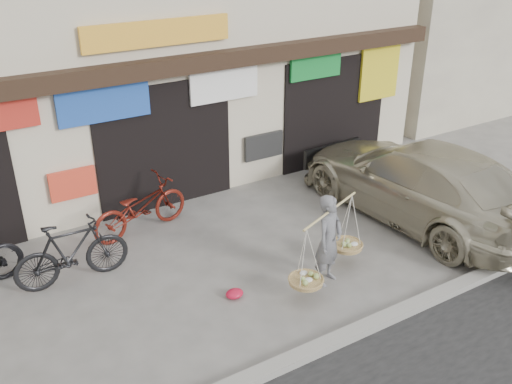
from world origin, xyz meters
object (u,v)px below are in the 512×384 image
bike_1 (71,252)px  suv (418,181)px  bike_2 (140,207)px  street_vendor (329,243)px

bike_1 → suv: 6.92m
bike_1 → bike_2: bearing=-55.6°
street_vendor → bike_2: size_ratio=0.88×
street_vendor → suv: size_ratio=0.32×
street_vendor → bike_2: street_vendor is taller
street_vendor → suv: (3.07, 0.95, 0.04)m
street_vendor → bike_1: size_ratio=0.94×
bike_1 → suv: bearing=-99.1°
suv → bike_2: bearing=-28.2°
street_vendor → suv: street_vendor is taller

